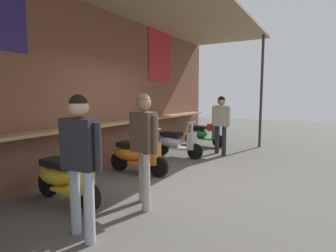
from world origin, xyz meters
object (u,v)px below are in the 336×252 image
at_px(shopper_passing, 144,138).
at_px(scooter_yellow, 63,177).
at_px(scooter_silver, 175,142).
at_px(scooter_green, 202,134).
at_px(scooter_orange, 135,155).
at_px(shopper_with_handbag, 220,120).
at_px(shopper_browsing, 80,152).

bearing_deg(shopper_passing, scooter_yellow, 128.41).
distance_m(scooter_silver, scooter_green, 1.85).
distance_m(scooter_yellow, scooter_orange, 1.82).
distance_m(scooter_yellow, shopper_passing, 1.41).
xyz_separation_m(scooter_silver, shopper_with_handbag, (0.89, -0.93, 0.58)).
bearing_deg(shopper_browsing, scooter_silver, -172.50).
bearing_deg(shopper_with_handbag, scooter_yellow, -1.55).
height_order(shopper_with_handbag, shopper_passing, shopper_passing).
xyz_separation_m(scooter_silver, scooter_green, (1.85, -0.00, 0.00)).
distance_m(scooter_orange, shopper_with_handbag, 2.89).
height_order(scooter_orange, shopper_passing, shopper_passing).
height_order(scooter_yellow, scooter_green, same).
bearing_deg(scooter_orange, scooter_yellow, -91.41).
bearing_deg(shopper_browsing, scooter_yellow, -126.37).
distance_m(scooter_green, shopper_passing, 5.11).
distance_m(shopper_with_handbag, shopper_passing, 3.99).
relative_size(shopper_with_handbag, shopper_browsing, 0.98).
relative_size(scooter_green, shopper_with_handbag, 0.87).
relative_size(scooter_silver, shopper_browsing, 0.85).
relative_size(scooter_yellow, scooter_orange, 1.00).
xyz_separation_m(scooter_yellow, shopper_with_handbag, (4.49, -0.93, 0.58)).
height_order(shopper_with_handbag, shopper_browsing, shopper_browsing).
xyz_separation_m(scooter_yellow, shopper_passing, (0.51, -1.15, 0.64)).
distance_m(scooter_yellow, shopper_browsing, 1.38).
height_order(scooter_orange, scooter_green, same).
height_order(scooter_orange, shopper_with_handbag, shopper_with_handbag).
relative_size(scooter_yellow, shopper_browsing, 0.85).
xyz_separation_m(scooter_yellow, scooter_silver, (3.60, 0.00, 0.00)).
xyz_separation_m(scooter_orange, shopper_with_handbag, (2.67, -0.93, 0.58)).
distance_m(scooter_silver, shopper_with_handbag, 1.42).
bearing_deg(scooter_silver, scooter_orange, -90.08).
relative_size(scooter_silver, shopper_passing, 0.84).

